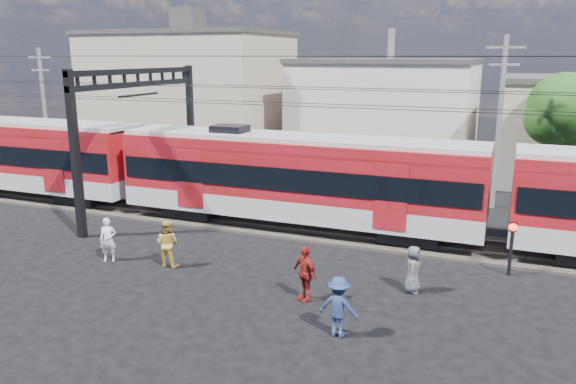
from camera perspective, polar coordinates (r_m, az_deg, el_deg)
name	(u,v)px	position (r m, az deg, el deg)	size (l,w,h in m)	color
ground	(262,308)	(17.54, -2.67, -11.72)	(120.00, 120.00, 0.00)	black
track_bed	(338,232)	(24.52, 5.13, -4.08)	(70.00, 3.40, 0.12)	#2D2823
rail_near	(333,234)	(23.80, 4.61, -4.32)	(70.00, 0.12, 0.12)	#59544C
rail_far	(343,225)	(25.17, 5.63, -3.33)	(70.00, 0.12, 0.12)	#59544C
commuter_train	(301,176)	(24.45, 1.29, 1.61)	(50.30, 3.08, 4.17)	black
catenary	(164,108)	(27.21, -12.53, 8.35)	(70.00, 9.30, 7.52)	black
building_west	(191,93)	(45.17, -9.86, 9.88)	(14.28, 10.20, 9.30)	#BBA68F
building_midwest	(388,109)	(42.45, 10.17, 8.27)	(12.24, 12.24, 7.30)	beige
utility_pole_mid	(500,118)	(29.54, 20.70, 7.02)	(1.80, 0.24, 8.50)	slate
utility_pole_west	(44,106)	(40.46, -23.52, 7.99)	(1.80, 0.24, 8.00)	slate
tree_near	(567,112)	(32.70, 26.50, 7.26)	(3.82, 3.64, 6.72)	#382619
pedestrian_a	(108,240)	(22.09, -17.81, -4.63)	(0.60, 0.40, 1.66)	white
pedestrian_b	(167,243)	(20.94, -12.16, -5.12)	(0.86, 0.67, 1.77)	gold
pedestrian_c	(339,307)	(15.67, 5.17, -11.54)	(1.11, 0.64, 1.72)	navy
pedestrian_d	(305,273)	(17.74, 1.74, -8.24)	(1.06, 0.44, 1.81)	maroon
pedestrian_e	(413,269)	(18.79, 12.59, -7.67)	(0.77, 0.50, 1.57)	#4D4D52
crossing_signal	(512,239)	(20.99, 21.80, -4.42)	(0.28, 0.28, 1.95)	black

